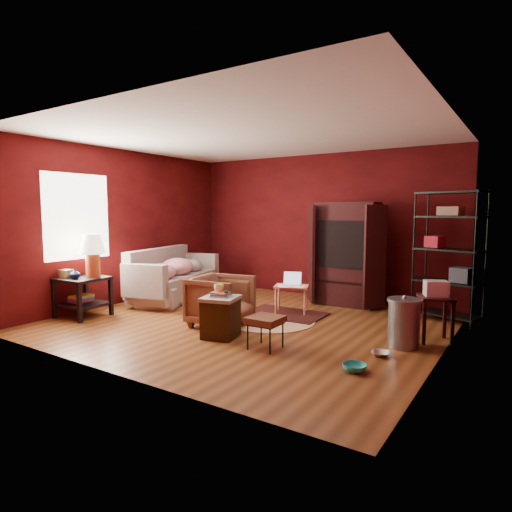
% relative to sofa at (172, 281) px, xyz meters
% --- Properties ---
extents(room, '(5.54, 5.04, 2.84)m').
position_rel_sofa_xyz_m(room, '(2.12, -0.59, 1.04)').
color(room, brown).
rests_on(room, ground).
extents(sofa, '(1.24, 1.91, 0.72)m').
position_rel_sofa_xyz_m(sofa, '(0.00, 0.00, 0.00)').
color(sofa, gray).
rests_on(sofa, ground).
extents(armchair, '(0.84, 0.88, 0.82)m').
position_rel_sofa_xyz_m(armchair, '(1.90, -0.94, 0.05)').
color(armchair, black).
rests_on(armchair, ground).
extents(pet_bowl_steel, '(0.22, 0.09, 0.22)m').
position_rel_sofa_xyz_m(pet_bowl_steel, '(4.31, -0.99, -0.25)').
color(pet_bowl_steel, '#B3B6BB').
rests_on(pet_bowl_steel, ground).
extents(pet_bowl_turquoise, '(0.26, 0.09, 0.26)m').
position_rel_sofa_xyz_m(pet_bowl_turquoise, '(4.22, -1.63, -0.23)').
color(pet_bowl_turquoise, '#25B0B0').
rests_on(pet_bowl_turquoise, ground).
extents(vase, '(0.21, 0.21, 0.16)m').
position_rel_sofa_xyz_m(vase, '(-0.22, -1.89, 0.35)').
color(vase, '#0B173A').
rests_on(vase, side_table).
extents(mug, '(0.13, 0.10, 0.13)m').
position_rel_sofa_xyz_m(mug, '(2.24, -1.41, 0.32)').
color(mug, '#F7F779').
rests_on(mug, hamper).
extents(side_table, '(0.71, 0.71, 1.33)m').
position_rel_sofa_xyz_m(side_table, '(-0.21, -1.67, 0.44)').
color(side_table, black).
rests_on(side_table, ground).
extents(sofa_cushions, '(1.31, 2.28, 0.90)m').
position_rel_sofa_xyz_m(sofa_cushions, '(-0.01, 0.00, 0.08)').
color(sofa_cushions, gray).
rests_on(sofa_cushions, sofa).
extents(hamper, '(0.55, 0.55, 0.64)m').
position_rel_sofa_xyz_m(hamper, '(2.28, -1.43, -0.07)').
color(hamper, '#3C240D').
rests_on(hamper, ground).
extents(footstool, '(0.40, 0.40, 0.40)m').
position_rel_sofa_xyz_m(footstool, '(3.03, -1.50, -0.01)').
color(footstool, black).
rests_on(footstool, ground).
extents(rug_round, '(1.73, 1.73, 0.01)m').
position_rel_sofa_xyz_m(rug_round, '(2.39, -0.34, -0.36)').
color(rug_round, '#EEE6C6').
rests_on(rug_round, ground).
extents(rug_oriental, '(1.29, 0.88, 0.01)m').
position_rel_sofa_xyz_m(rug_oriental, '(2.38, 0.15, -0.34)').
color(rug_oriental, '#451412').
rests_on(rug_oriental, ground).
extents(laptop_desk, '(0.64, 0.56, 0.67)m').
position_rel_sofa_xyz_m(laptop_desk, '(2.42, 0.30, 0.06)').
color(laptop_desk, '#FF9174').
rests_on(laptop_desk, ground).
extents(tv_armoire, '(1.45, 0.79, 1.84)m').
position_rel_sofa_xyz_m(tv_armoire, '(2.93, 1.41, 0.60)').
color(tv_armoire, black).
rests_on(tv_armoire, ground).
extents(wire_shelving, '(1.05, 0.68, 1.99)m').
position_rel_sofa_xyz_m(wire_shelving, '(4.67, 1.17, 0.73)').
color(wire_shelving, black).
rests_on(wire_shelving, ground).
extents(small_stand, '(0.53, 0.53, 0.80)m').
position_rel_sofa_xyz_m(small_stand, '(4.72, -0.04, 0.23)').
color(small_stand, black).
rests_on(small_stand, ground).
extents(trash_can, '(0.50, 0.50, 0.66)m').
position_rel_sofa_xyz_m(trash_can, '(4.44, -0.50, -0.05)').
color(trash_can, gray).
rests_on(trash_can, ground).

